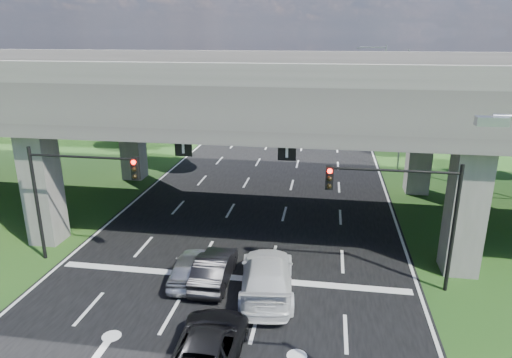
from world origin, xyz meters
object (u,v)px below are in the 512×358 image
(streetlight_beyond, at_px, (380,82))
(car_silver, at_px, (190,267))
(signal_left, at_px, (74,185))
(signal_right, at_px, (405,202))
(car_dark, at_px, (214,268))
(car_trailing, at_px, (208,347))
(car_white, at_px, (267,276))
(streetlight_far, at_px, (399,101))

(streetlight_beyond, xyz_separation_m, car_silver, (-11.90, -37.00, -5.14))
(signal_left, distance_m, car_silver, 7.02)
(signal_right, relative_size, car_dark, 1.40)
(car_silver, bearing_deg, car_trailing, 108.86)
(car_trailing, bearing_deg, streetlight_beyond, -103.56)
(signal_right, relative_size, car_white, 1.04)
(streetlight_far, xyz_separation_m, car_dark, (-10.72, -21.00, -5.11))
(car_dark, bearing_deg, signal_right, -174.58)
(car_silver, height_order, car_white, car_white)
(streetlight_far, distance_m, streetlight_beyond, 16.00)
(signal_left, bearing_deg, car_silver, -8.89)
(car_dark, bearing_deg, car_silver, -0.95)
(car_dark, xyz_separation_m, car_trailing, (1.14, -5.50, -0.00))
(streetlight_far, relative_size, car_trailing, 1.98)
(streetlight_beyond, bearing_deg, car_silver, -107.83)
(signal_right, xyz_separation_m, car_trailing, (-7.30, -6.44, -3.46))
(signal_right, bearing_deg, signal_left, 180.00)
(car_silver, xyz_separation_m, car_trailing, (2.33, -5.50, 0.03))
(streetlight_beyond, relative_size, car_trailing, 1.98)
(car_silver, relative_size, car_trailing, 0.78)
(streetlight_far, bearing_deg, car_trailing, -109.86)
(signal_right, distance_m, car_trailing, 10.33)
(car_silver, bearing_deg, streetlight_far, -123.60)
(car_silver, xyz_separation_m, car_dark, (1.18, 0.00, 0.03))
(signal_left, bearing_deg, streetlight_far, 48.22)
(car_silver, height_order, car_dark, car_dark)
(signal_left, relative_size, car_dark, 1.40)
(streetlight_far, height_order, car_dark, streetlight_far)
(streetlight_beyond, xyz_separation_m, car_trailing, (-9.57, -42.50, -5.12))
(streetlight_beyond, relative_size, car_dark, 2.33)
(car_white, height_order, car_trailing, car_white)
(car_trailing, bearing_deg, signal_right, -139.45)
(streetlight_beyond, xyz_separation_m, car_white, (-8.15, -37.56, -4.98))
(car_dark, height_order, car_trailing, car_dark)
(car_dark, bearing_deg, streetlight_far, -117.98)
(car_silver, bearing_deg, signal_right, -178.48)
(signal_right, height_order, car_trailing, signal_right)
(car_dark, bearing_deg, signal_left, -8.41)
(car_dark, bearing_deg, car_trailing, 100.80)
(streetlight_beyond, bearing_deg, car_dark, -106.15)
(car_white, bearing_deg, streetlight_beyond, -108.87)
(signal_left, bearing_deg, streetlight_beyond, 63.57)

